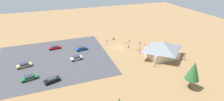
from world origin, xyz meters
The scene contains 24 objects.
ground centered at (0.00, 0.00, 0.00)m, with size 160.00×160.00×0.00m, color #937047.
parking_lot_asphalt centered at (25.75, 1.59, 0.03)m, with size 39.37×34.81×0.05m, color #424247.
bike_pavilion centered at (-11.85, 13.33, 3.41)m, with size 12.78×10.39×6.04m.
trash_bin centered at (-1.19, -8.27, 0.45)m, with size 0.60×0.60×0.90m, color brown.
lot_sign centered at (3.57, -3.75, 1.41)m, with size 0.56×0.08×2.20m.
pine_midwest centered at (-8.84, 31.03, 5.37)m, with size 3.72×3.72×8.04m.
bicycle_green_yard_center centered at (-19.30, 4.74, 0.36)m, with size 0.63×1.63×0.84m.
bicycle_orange_mid_cluster centered at (-6.24, 5.87, 0.38)m, with size 1.07×1.39×0.82m.
bicycle_black_yard_front centered at (-20.24, 6.58, 0.35)m, with size 1.43×0.98×0.78m.
bicycle_red_front_row centered at (-14.40, 3.78, 0.39)m, with size 0.48×1.72×0.87m.
bicycle_white_trailside centered at (-20.58, 3.32, 0.39)m, with size 1.74×0.48×0.82m.
bicycle_blue_lone_east centered at (-4.53, -1.98, 0.37)m, with size 1.01×1.51×0.83m.
bicycle_yellow_by_bin centered at (-6.87, -3.45, 0.37)m, with size 1.54×0.93×0.80m.
bicycle_teal_yard_left centered at (-21.29, 7.89, 0.39)m, with size 1.35×1.28×0.88m.
bicycle_silver_near_sign centered at (-11.38, 1.89, 0.38)m, with size 0.62×1.67×0.89m.
car_tan_by_curb centered at (34.89, 3.83, 0.75)m, with size 4.91×2.77×1.42m.
car_blue_far_end centered at (14.60, -2.39, 0.74)m, with size 4.59×2.19×1.37m.
car_green_front_row centered at (32.79, 12.05, 0.72)m, with size 4.93×2.87×1.34m.
car_black_second_row centered at (26.59, 15.62, 0.74)m, with size 4.71×3.00×1.38m.
car_red_aisle_side centered at (24.64, -7.14, 0.71)m, with size 4.78×2.26×1.30m.
car_silver_inner_stall centered at (17.84, 4.77, 0.73)m, with size 4.50×2.55×1.36m.
visitor_at_bikes centered at (-10.12, 0.02, 0.87)m, with size 0.36×0.36×1.66m.
visitor_by_pavilion centered at (-3.74, 2.16, 0.90)m, with size 0.38×0.36×1.71m.
visitor_near_lot centered at (-16.74, 2.08, 0.95)m, with size 0.37×0.36×1.81m.
Camera 1 is at (24.02, 58.97, 29.65)m, focal length 27.19 mm.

